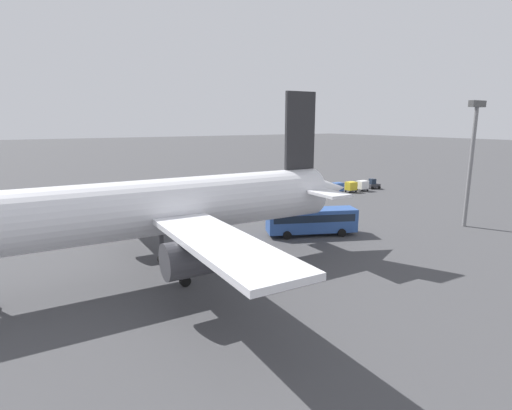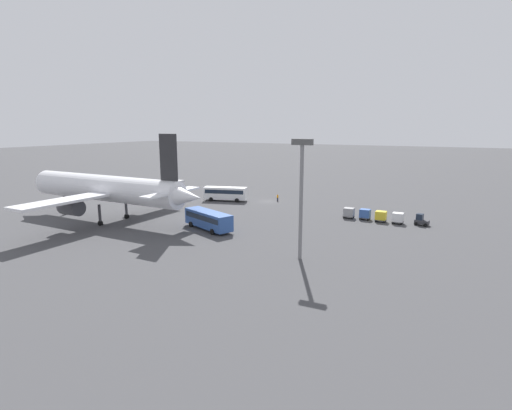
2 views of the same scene
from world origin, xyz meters
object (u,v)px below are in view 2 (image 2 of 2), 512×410
(shuttle_bus_far, at_px, (208,219))
(worker_person, at_px, (278,198))
(airplane, at_px, (107,189))
(cargo_cart_white, at_px, (398,218))
(baggage_tug, at_px, (421,220))
(cargo_cart_grey, at_px, (349,212))
(cargo_cart_blue, at_px, (365,214))
(shuttle_bus_near, at_px, (225,193))
(cargo_cart_yellow, at_px, (381,216))

(shuttle_bus_far, xyz_separation_m, worker_person, (0.10, -30.03, -1.06))
(airplane, distance_m, cargo_cart_white, 54.51)
(baggage_tug, xyz_separation_m, cargo_cart_grey, (13.17, 0.42, 0.25))
(worker_person, bearing_deg, cargo_cart_blue, 156.38)
(airplane, height_order, shuttle_bus_far, airplane)
(airplane, distance_m, cargo_cart_blue, 49.32)
(shuttle_bus_near, height_order, shuttle_bus_far, shuttle_bus_near)
(airplane, xyz_separation_m, cargo_cart_white, (-49.23, -22.86, -5.04))
(cargo_cart_white, height_order, cargo_cart_grey, same)
(shuttle_bus_near, relative_size, cargo_cart_grey, 5.17)
(shuttle_bus_far, height_order, cargo_cart_blue, shuttle_bus_far)
(cargo_cart_blue, distance_m, cargo_cart_grey, 3.08)
(airplane, xyz_separation_m, shuttle_bus_near, (-8.74, -28.08, -4.23))
(cargo_cart_yellow, height_order, cargo_cart_blue, same)
(shuttle_bus_far, bearing_deg, shuttle_bus_near, -42.37)
(cargo_cart_yellow, bearing_deg, cargo_cart_white, 178.42)
(cargo_cart_white, xyz_separation_m, cargo_cart_blue, (6.14, -0.61, 0.00))
(shuttle_bus_far, relative_size, worker_person, 6.40)
(baggage_tug, relative_size, cargo_cart_white, 1.27)
(baggage_tug, bearing_deg, cargo_cart_grey, 13.03)
(cargo_cart_blue, bearing_deg, cargo_cart_white, 174.34)
(shuttle_bus_near, xyz_separation_m, worker_person, (-11.40, -5.42, -1.14))
(airplane, relative_size, cargo_cart_yellow, 21.10)
(shuttle_bus_far, distance_m, baggage_tug, 38.64)
(cargo_cart_grey, bearing_deg, cargo_cart_white, 177.68)
(cargo_cart_blue, bearing_deg, cargo_cart_yellow, 170.31)
(cargo_cart_white, bearing_deg, airplane, 24.91)
(cargo_cart_yellow, bearing_deg, airplane, 26.43)
(airplane, distance_m, cargo_cart_grey, 46.54)
(shuttle_bus_near, relative_size, cargo_cart_blue, 5.17)
(shuttle_bus_near, height_order, cargo_cart_white, shuttle_bus_near)
(cargo_cart_blue, bearing_deg, shuttle_bus_far, 41.18)
(airplane, relative_size, cargo_cart_white, 21.10)
(shuttle_bus_far, xyz_separation_m, cargo_cart_grey, (-19.77, -19.75, -0.74))
(airplane, xyz_separation_m, baggage_tug, (-53.19, -23.65, -5.29))
(cargo_cart_grey, bearing_deg, cargo_cart_blue, -175.61)
(airplane, relative_size, shuttle_bus_near, 4.08)
(cargo_cart_white, relative_size, cargo_cart_blue, 1.00)
(shuttle_bus_near, distance_m, baggage_tug, 44.68)
(baggage_tug, bearing_deg, cargo_cart_yellow, 16.96)
(shuttle_bus_far, bearing_deg, worker_person, -67.24)
(baggage_tug, distance_m, cargo_cart_yellow, 7.07)
(shuttle_bus_far, bearing_deg, cargo_cart_grey, -112.47)
(shuttle_bus_far, distance_m, cargo_cart_grey, 27.96)
(worker_person, relative_size, cargo_cart_blue, 0.84)
(baggage_tug, height_order, cargo_cart_grey, baggage_tug)
(cargo_cart_white, distance_m, cargo_cart_grey, 9.22)
(cargo_cart_white, bearing_deg, worker_person, -20.10)
(airplane, xyz_separation_m, cargo_cart_blue, (-43.09, -23.47, -5.04))
(baggage_tug, height_order, cargo_cart_blue, baggage_tug)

